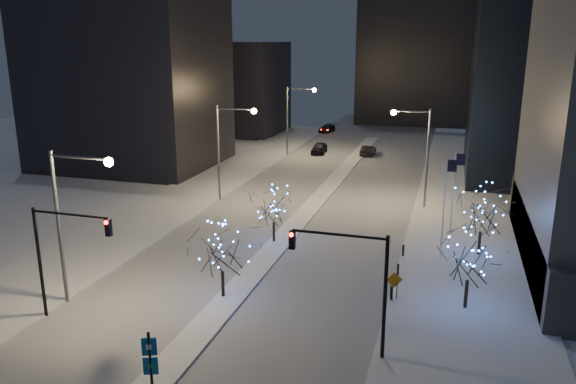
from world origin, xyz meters
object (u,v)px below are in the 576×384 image
at_px(traffic_signal_west, 60,246).
at_px(construction_sign, 394,282).
at_px(wayfinding_sign, 150,362).
at_px(car_mid, 368,151).
at_px(street_lamp_w_near, 71,208).
at_px(traffic_signal_east, 356,274).
at_px(holiday_tree_plaza_near, 469,258).
at_px(car_near, 319,148).
at_px(street_lamp_east, 419,145).
at_px(holiday_tree_median_near, 222,249).
at_px(holiday_tree_median_far, 274,207).
at_px(holiday_tree_plaza_far, 482,210).
at_px(street_lamp_w_mid, 227,140).
at_px(street_lamp_w_far, 294,111).
at_px(car_far, 327,128).

distance_m(traffic_signal_west, construction_sign, 20.79).
bearing_deg(wayfinding_sign, car_mid, 69.77).
distance_m(street_lamp_w_near, traffic_signal_east, 17.99).
relative_size(street_lamp_w_near, holiday_tree_plaza_near, 1.91).
bearing_deg(car_near, street_lamp_east, -60.07).
bearing_deg(traffic_signal_west, construction_sign, 23.86).
bearing_deg(car_mid, construction_sign, 105.04).
bearing_deg(car_near, holiday_tree_median_near, -86.88).
distance_m(car_mid, wayfinding_sign, 61.05).
relative_size(traffic_signal_east, holiday_tree_plaza_near, 1.34).
xyz_separation_m(holiday_tree_median_far, holiday_tree_plaza_far, (16.36, 1.78, 0.61)).
distance_m(street_lamp_w_mid, car_mid, 30.45).
height_order(traffic_signal_east, holiday_tree_median_near, traffic_signal_east).
bearing_deg(wayfinding_sign, traffic_signal_east, 21.16).
height_order(street_lamp_w_mid, holiday_tree_median_near, street_lamp_w_mid).
relative_size(street_lamp_east, holiday_tree_plaza_near, 1.91).
height_order(holiday_tree_plaza_far, wayfinding_sign, holiday_tree_plaza_far).
bearing_deg(holiday_tree_median_far, construction_sign, -36.51).
height_order(holiday_tree_plaza_near, holiday_tree_plaza_far, holiday_tree_plaza_far).
bearing_deg(construction_sign, holiday_tree_plaza_far, 39.10).
relative_size(street_lamp_w_far, car_near, 2.10).
height_order(car_near, holiday_tree_plaza_far, holiday_tree_plaza_far).
bearing_deg(street_lamp_east, wayfinding_sign, -104.43).
height_order(street_lamp_w_mid, wayfinding_sign, street_lamp_w_mid).
height_order(holiday_tree_plaza_near, wayfinding_sign, holiday_tree_plaza_near).
xyz_separation_m(street_lamp_east, car_far, (-19.08, 44.15, -5.77)).
bearing_deg(wayfinding_sign, holiday_tree_plaza_far, 38.39).
xyz_separation_m(street_lamp_w_near, street_lamp_east, (19.02, 28.00, -0.05)).
xyz_separation_m(traffic_signal_west, car_near, (2.72, 54.44, -3.95)).
relative_size(car_mid, construction_sign, 2.37).
relative_size(holiday_tree_median_near, holiday_tree_plaza_far, 0.91).
distance_m(street_lamp_w_mid, construction_sign, 27.34).
distance_m(traffic_signal_east, holiday_tree_plaza_far, 18.44).
distance_m(street_lamp_w_far, construction_sign, 48.05).
height_order(street_lamp_w_far, traffic_signal_east, street_lamp_w_far).
height_order(street_lamp_w_mid, holiday_tree_plaza_far, street_lamp_w_mid).
distance_m(street_lamp_w_far, holiday_tree_median_far, 36.85).
xyz_separation_m(street_lamp_w_far, car_far, (-0.06, 22.15, -5.82)).
bearing_deg(street_lamp_w_far, wayfinding_sign, -80.45).
xyz_separation_m(traffic_signal_east, holiday_tree_median_far, (-9.44, 15.29, -1.61)).
relative_size(holiday_tree_plaza_near, holiday_tree_plaza_far, 0.91).
relative_size(street_lamp_w_near, car_mid, 2.29).
bearing_deg(construction_sign, street_lamp_w_far, 92.50).
xyz_separation_m(street_lamp_w_mid, car_near, (3.21, 27.44, -5.69)).
distance_m(street_lamp_w_near, street_lamp_east, 33.85).
height_order(street_lamp_w_near, traffic_signal_west, street_lamp_w_near).
distance_m(holiday_tree_median_far, wayfinding_sign, 22.34).
xyz_separation_m(street_lamp_w_far, traffic_signal_east, (17.88, -51.00, -1.74)).
bearing_deg(holiday_tree_plaza_far, construction_sign, -119.65).
distance_m(street_lamp_w_near, traffic_signal_west, 2.70).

